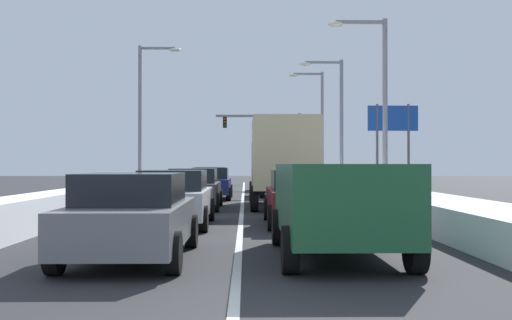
# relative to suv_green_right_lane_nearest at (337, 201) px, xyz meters

# --- Properties ---
(ground_plane) EXTENTS (130.45, 130.45, 0.00)m
(ground_plane) POSITION_rel_suv_green_right_lane_nearest_xyz_m (-1.76, 13.92, -1.02)
(ground_plane) COLOR #28282B
(lane_stripe_between_right_lane_and_center_lane) EXTENTS (0.14, 55.19, 0.01)m
(lane_stripe_between_right_lane_and_center_lane) POSITION_rel_suv_green_right_lane_nearest_xyz_m (-1.76, 18.94, -1.01)
(lane_stripe_between_right_lane_and_center_lane) COLOR silver
(lane_stripe_between_right_lane_and_center_lane) RESTS_ON ground
(snow_bank_right_shoulder) EXTENTS (2.07, 55.19, 0.75)m
(snow_bank_right_shoulder) POSITION_rel_suv_green_right_lane_nearest_xyz_m (3.54, 18.94, -0.64)
(snow_bank_right_shoulder) COLOR white
(snow_bank_right_shoulder) RESTS_ON ground
(snow_bank_left_shoulder) EXTENTS (1.20, 55.19, 0.87)m
(snow_bank_left_shoulder) POSITION_rel_suv_green_right_lane_nearest_xyz_m (-7.06, 18.94, -0.58)
(snow_bank_left_shoulder) COLOR white
(snow_bank_left_shoulder) RESTS_ON ground
(suv_green_right_lane_nearest) EXTENTS (2.16, 4.90, 1.67)m
(suv_green_right_lane_nearest) POSITION_rel_suv_green_right_lane_nearest_xyz_m (0.00, 0.00, 0.00)
(suv_green_right_lane_nearest) COLOR #1E5633
(suv_green_right_lane_nearest) RESTS_ON ground
(sedan_maroon_right_lane_second) EXTENTS (2.00, 4.50, 1.51)m
(sedan_maroon_right_lane_second) POSITION_rel_suv_green_right_lane_nearest_xyz_m (-0.08, 5.97, -0.25)
(sedan_maroon_right_lane_second) COLOR maroon
(sedan_maroon_right_lane_second) RESTS_ON ground
(box_truck_right_lane_third) EXTENTS (2.53, 7.20, 3.36)m
(box_truck_right_lane_third) POSITION_rel_suv_green_right_lane_nearest_xyz_m (-0.20, 13.22, 0.88)
(box_truck_right_lane_third) COLOR silver
(box_truck_right_lane_third) RESTS_ON ground
(suv_tan_right_lane_fourth) EXTENTS (2.16, 4.90, 1.67)m
(suv_tan_right_lane_fourth) POSITION_rel_suv_green_right_lane_nearest_xyz_m (0.14, 21.38, 0.00)
(suv_tan_right_lane_fourth) COLOR #937F60
(suv_tan_right_lane_fourth) RESTS_ON ground
(sedan_red_right_lane_fifth) EXTENTS (2.00, 4.50, 1.51)m
(sedan_red_right_lane_fifth) POSITION_rel_suv_green_right_lane_nearest_xyz_m (-0.23, 27.96, -0.25)
(sedan_red_right_lane_fifth) COLOR maroon
(sedan_red_right_lane_fifth) RESTS_ON ground
(sedan_gray_center_lane_nearest) EXTENTS (2.00, 4.50, 1.51)m
(sedan_gray_center_lane_nearest) POSITION_rel_suv_green_right_lane_nearest_xyz_m (-3.60, -0.21, -0.25)
(sedan_gray_center_lane_nearest) COLOR slate
(sedan_gray_center_lane_nearest) RESTS_ON ground
(sedan_silver_center_lane_second) EXTENTS (2.00, 4.50, 1.51)m
(sedan_silver_center_lane_second) POSITION_rel_suv_green_right_lane_nearest_xyz_m (-3.55, 5.66, -0.25)
(sedan_silver_center_lane_second) COLOR #B7BABF
(sedan_silver_center_lane_second) RESTS_ON ground
(sedan_charcoal_center_lane_third) EXTENTS (2.00, 4.50, 1.51)m
(sedan_charcoal_center_lane_third) POSITION_rel_suv_green_right_lane_nearest_xyz_m (-3.55, 12.19, -0.25)
(sedan_charcoal_center_lane_third) COLOR #38383D
(sedan_charcoal_center_lane_third) RESTS_ON ground
(sedan_navy_center_lane_fourth) EXTENTS (2.00, 4.50, 1.51)m
(sedan_navy_center_lane_fourth) POSITION_rel_suv_green_right_lane_nearest_xyz_m (-3.29, 18.80, -0.25)
(sedan_navy_center_lane_fourth) COLOR navy
(sedan_navy_center_lane_fourth) RESTS_ON ground
(sedan_black_center_lane_fifth) EXTENTS (2.00, 4.50, 1.51)m
(sedan_black_center_lane_fifth) POSITION_rel_suv_green_right_lane_nearest_xyz_m (-3.61, 24.67, -0.25)
(sedan_black_center_lane_fifth) COLOR black
(sedan_black_center_lane_fifth) RESTS_ON ground
(traffic_light_gantry) EXTENTS (7.54, 0.47, 6.20)m
(traffic_light_gantry) POSITION_rel_suv_green_right_lane_nearest_xyz_m (0.80, 44.02, 3.48)
(traffic_light_gantry) COLOR slate
(traffic_light_gantry) RESTS_ON ground
(street_lamp_right_near) EXTENTS (2.66, 0.36, 8.13)m
(street_lamp_right_near) POSITION_rel_suv_green_right_lane_nearest_xyz_m (4.19, 16.43, 3.85)
(street_lamp_right_near) COLOR gray
(street_lamp_right_near) RESTS_ON ground
(street_lamp_right_mid) EXTENTS (2.66, 0.36, 7.98)m
(street_lamp_right_mid) POSITION_rel_suv_green_right_lane_nearest_xyz_m (3.80, 26.47, 3.78)
(street_lamp_right_mid) COLOR gray
(street_lamp_right_mid) RESTS_ON ground
(street_lamp_right_far) EXTENTS (2.66, 0.36, 8.74)m
(street_lamp_right_far) POSITION_rel_suv_green_right_lane_nearest_xyz_m (3.89, 36.50, 4.17)
(street_lamp_right_far) COLOR gray
(street_lamp_right_far) RESTS_ON ground
(street_lamp_left_mid) EXTENTS (2.66, 0.36, 9.12)m
(street_lamp_left_mid) POSITION_rel_suv_green_right_lane_nearest_xyz_m (-7.93, 28.12, 4.37)
(street_lamp_left_mid) COLOR gray
(street_lamp_left_mid) RESTS_ON ground
(roadside_sign_right) EXTENTS (3.20, 0.16, 5.50)m
(roadside_sign_right) POSITION_rel_suv_green_right_lane_nearest_xyz_m (7.72, 28.35, 3.00)
(roadside_sign_right) COLOR #59595B
(roadside_sign_right) RESTS_ON ground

